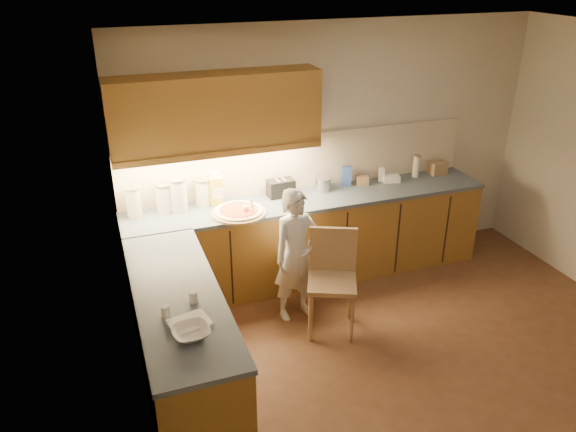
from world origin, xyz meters
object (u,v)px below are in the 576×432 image
at_px(wooden_chair, 332,273).
at_px(child, 296,255).
at_px(toaster, 281,188).
at_px(oil_jug, 217,190).
at_px(pizza_on_board, 239,212).

bearing_deg(wooden_chair, child, 156.40).
height_order(wooden_chair, toaster, toaster).
relative_size(oil_jug, toaster, 1.26).
xyz_separation_m(child, wooden_chair, (0.25, -0.27, -0.09)).
xyz_separation_m(pizza_on_board, wooden_chair, (0.65, -0.74, -0.39)).
bearing_deg(oil_jug, pizza_on_board, -61.06).
height_order(pizza_on_board, oil_jug, oil_jug).
relative_size(child, toaster, 4.63).
bearing_deg(wooden_chair, oil_jug, 152.30).
relative_size(pizza_on_board, wooden_chair, 0.55).
distance_m(wooden_chair, oil_jug, 1.39).
distance_m(pizza_on_board, child, 0.69).
distance_m(pizza_on_board, toaster, 0.59).
bearing_deg(pizza_on_board, oil_jug, 118.94).
relative_size(child, oil_jug, 3.69).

